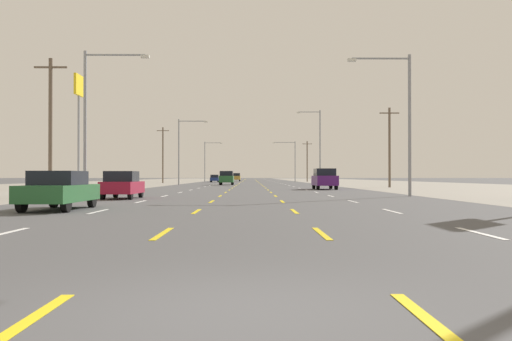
{
  "coord_description": "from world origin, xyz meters",
  "views": [
    {
      "loc": [
        0.19,
        -5.03,
        1.27
      ],
      "look_at": [
        0.99,
        79.56,
        2.13
      ],
      "focal_mm": 38.38,
      "sensor_mm": 36.0,
      "label": 1
    }
  ],
  "objects_px": {
    "suv_far_right_mid": "(325,179)",
    "streetlight_left_row_1": "(182,147)",
    "sedan_far_left_nearest": "(59,190)",
    "streetlight_left_row_0": "(92,111)",
    "suv_inner_left_midfar": "(227,178)",
    "streetlight_right_row_0": "(403,114)",
    "pole_sign_left_row_1": "(79,101)",
    "streetlight_left_row_2": "(207,158)",
    "hatchback_far_left_near": "(122,185)",
    "suv_inner_left_farther": "(236,177)",
    "streetlight_right_row_2": "(292,158)",
    "hatchback_far_left_far": "(215,178)",
    "streetlight_right_row_1": "(318,143)"
  },
  "relations": [
    {
      "from": "suv_inner_left_farther",
      "to": "streetlight_left_row_2",
      "type": "relative_size",
      "value": 0.55
    },
    {
      "from": "pole_sign_left_row_1",
      "to": "streetlight_left_row_2",
      "type": "relative_size",
      "value": 1.21
    },
    {
      "from": "suv_far_right_mid",
      "to": "pole_sign_left_row_1",
      "type": "distance_m",
      "value": 24.57
    },
    {
      "from": "hatchback_far_left_far",
      "to": "hatchback_far_left_near",
      "type": "bearing_deg",
      "value": -89.85
    },
    {
      "from": "streetlight_right_row_2",
      "to": "streetlight_left_row_2",
      "type": "bearing_deg",
      "value": -180.0
    },
    {
      "from": "streetlight_right_row_1",
      "to": "streetlight_right_row_2",
      "type": "bearing_deg",
      "value": 90.42
    },
    {
      "from": "streetlight_left_row_0",
      "to": "suv_far_right_mid",
      "type": "bearing_deg",
      "value": 46.63
    },
    {
      "from": "suv_inner_left_farther",
      "to": "pole_sign_left_row_1",
      "type": "height_order",
      "value": "pole_sign_left_row_1"
    },
    {
      "from": "sedan_far_left_nearest",
      "to": "streetlight_left_row_1",
      "type": "relative_size",
      "value": 0.48
    },
    {
      "from": "streetlight_right_row_0",
      "to": "streetlight_left_row_1",
      "type": "relative_size",
      "value": 0.95
    },
    {
      "from": "pole_sign_left_row_1",
      "to": "streetlight_right_row_1",
      "type": "distance_m",
      "value": 37.08
    },
    {
      "from": "streetlight_right_row_0",
      "to": "streetlight_right_row_2",
      "type": "relative_size",
      "value": 0.98
    },
    {
      "from": "sedan_far_left_nearest",
      "to": "hatchback_far_left_far",
      "type": "relative_size",
      "value": 1.15
    },
    {
      "from": "sedan_far_left_nearest",
      "to": "suv_far_right_mid",
      "type": "relative_size",
      "value": 0.92
    },
    {
      "from": "hatchback_far_left_near",
      "to": "suv_inner_left_farther",
      "type": "bearing_deg",
      "value": 87.97
    },
    {
      "from": "suv_far_right_mid",
      "to": "streetlight_right_row_1",
      "type": "xyz_separation_m",
      "value": [
        2.63,
        26.35,
        5.05
      ]
    },
    {
      "from": "suv_far_right_mid",
      "to": "streetlight_left_row_0",
      "type": "xyz_separation_m",
      "value": [
        -16.95,
        -17.94,
        4.27
      ]
    },
    {
      "from": "pole_sign_left_row_1",
      "to": "suv_inner_left_midfar",
      "type": "bearing_deg",
      "value": 63.43
    },
    {
      "from": "sedan_far_left_nearest",
      "to": "streetlight_left_row_0",
      "type": "bearing_deg",
      "value": 101.34
    },
    {
      "from": "pole_sign_left_row_1",
      "to": "suv_far_right_mid",
      "type": "bearing_deg",
      "value": -0.19
    },
    {
      "from": "streetlight_left_row_2",
      "to": "streetlight_left_row_0",
      "type": "bearing_deg",
      "value": -89.99
    },
    {
      "from": "streetlight_left_row_0",
      "to": "streetlight_right_row_0",
      "type": "height_order",
      "value": "streetlight_left_row_0"
    },
    {
      "from": "pole_sign_left_row_1",
      "to": "streetlight_left_row_2",
      "type": "bearing_deg",
      "value": 84.75
    },
    {
      "from": "streetlight_left_row_0",
      "to": "streetlight_left_row_2",
      "type": "relative_size",
      "value": 1.01
    },
    {
      "from": "pole_sign_left_row_1",
      "to": "streetlight_right_row_2",
      "type": "bearing_deg",
      "value": 69.96
    },
    {
      "from": "sedan_far_left_nearest",
      "to": "suv_far_right_mid",
      "type": "height_order",
      "value": "suv_far_right_mid"
    },
    {
      "from": "suv_inner_left_midfar",
      "to": "streetlight_left_row_0",
      "type": "relative_size",
      "value": 0.54
    },
    {
      "from": "streetlight_right_row_0",
      "to": "pole_sign_left_row_1",
      "type": "bearing_deg",
      "value": 145.21
    },
    {
      "from": "suv_far_right_mid",
      "to": "streetlight_left_row_1",
      "type": "xyz_separation_m",
      "value": [
        -16.94,
        26.35,
        4.45
      ]
    },
    {
      "from": "hatchback_far_left_near",
      "to": "streetlight_right_row_1",
      "type": "height_order",
      "value": "streetlight_right_row_1"
    },
    {
      "from": "hatchback_far_left_near",
      "to": "streetlight_left_row_1",
      "type": "distance_m",
      "value": 48.02
    },
    {
      "from": "streetlight_right_row_0",
      "to": "streetlight_right_row_1",
      "type": "xyz_separation_m",
      "value": [
        0.13,
        44.29,
        0.89
      ]
    },
    {
      "from": "sedan_far_left_nearest",
      "to": "streetlight_left_row_0",
      "type": "distance_m",
      "value": 14.52
    },
    {
      "from": "suv_inner_left_midfar",
      "to": "streetlight_left_row_2",
      "type": "xyz_separation_m",
      "value": [
        -6.46,
        44.68,
        4.21
      ]
    },
    {
      "from": "hatchback_far_left_far",
      "to": "pole_sign_left_row_1",
      "type": "height_order",
      "value": "pole_sign_left_row_1"
    },
    {
      "from": "suv_inner_left_farther",
      "to": "streetlight_right_row_0",
      "type": "xyz_separation_m",
      "value": [
        13.09,
        -99.59,
        4.16
      ]
    },
    {
      "from": "hatchback_far_left_near",
      "to": "suv_inner_left_midfar",
      "type": "distance_m",
      "value": 47.48
    },
    {
      "from": "hatchback_far_left_far",
      "to": "streetlight_left_row_2",
      "type": "relative_size",
      "value": 0.43
    },
    {
      "from": "streetlight_right_row_2",
      "to": "suv_far_right_mid",
      "type": "bearing_deg",
      "value": -91.87
    },
    {
      "from": "suv_inner_left_midfar",
      "to": "hatchback_far_left_near",
      "type": "bearing_deg",
      "value": -94.52
    },
    {
      "from": "hatchback_far_left_near",
      "to": "pole_sign_left_row_1",
      "type": "bearing_deg",
      "value": 113.23
    },
    {
      "from": "streetlight_right_row_1",
      "to": "suv_inner_left_midfar",
      "type": "bearing_deg",
      "value": -178.3
    },
    {
      "from": "pole_sign_left_row_1",
      "to": "streetlight_left_row_2",
      "type": "distance_m",
      "value": 70.93
    },
    {
      "from": "streetlight_left_row_1",
      "to": "suv_inner_left_midfar",
      "type": "bearing_deg",
      "value": -3.46
    },
    {
      "from": "suv_far_right_mid",
      "to": "hatchback_far_left_far",
      "type": "height_order",
      "value": "suv_far_right_mid"
    },
    {
      "from": "suv_inner_left_farther",
      "to": "streetlight_right_row_0",
      "type": "relative_size",
      "value": 0.55
    },
    {
      "from": "suv_far_right_mid",
      "to": "streetlight_left_row_0",
      "type": "bearing_deg",
      "value": -133.37
    },
    {
      "from": "suv_far_right_mid",
      "to": "streetlight_right_row_0",
      "type": "height_order",
      "value": "streetlight_right_row_0"
    },
    {
      "from": "hatchback_far_left_far",
      "to": "streetlight_right_row_1",
      "type": "xyz_separation_m",
      "value": [
        17.09,
        -33.82,
        5.29
      ]
    },
    {
      "from": "streetlight_left_row_0",
      "to": "hatchback_far_left_far",
      "type": "bearing_deg",
      "value": 88.17
    }
  ]
}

